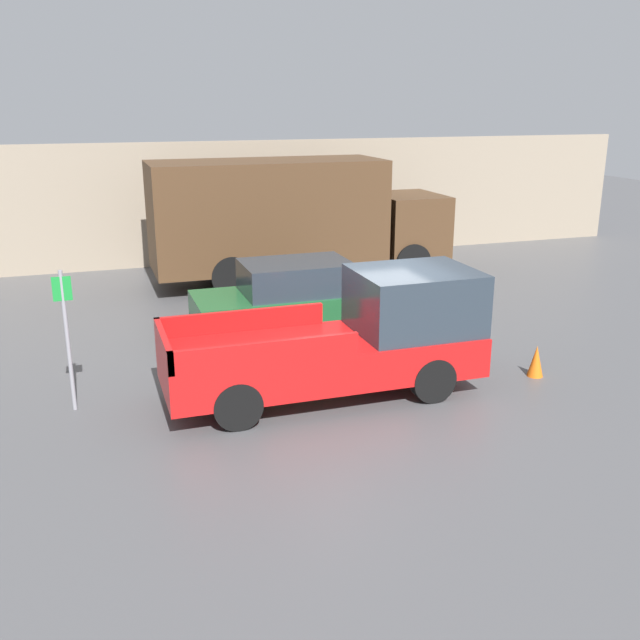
{
  "coord_description": "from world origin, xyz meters",
  "views": [
    {
      "loc": [
        -4.71,
        -11.33,
        5.02
      ],
      "look_at": [
        -0.69,
        0.73,
        1.08
      ],
      "focal_mm": 40.0,
      "sensor_mm": 36.0,
      "label": 1
    }
  ],
  "objects_px": {
    "newspaper_box": "(306,243)",
    "traffic_cone": "(536,361)",
    "car": "(292,297)",
    "delivery_truck": "(290,217)",
    "parking_sign": "(67,333)",
    "pickup_truck": "(352,339)"
  },
  "relations": [
    {
      "from": "parking_sign",
      "to": "newspaper_box",
      "type": "height_order",
      "value": "parking_sign"
    },
    {
      "from": "car",
      "to": "delivery_truck",
      "type": "distance_m",
      "value": 4.91
    },
    {
      "from": "delivery_truck",
      "to": "traffic_cone",
      "type": "xyz_separation_m",
      "value": [
        2.32,
        -8.64,
        -1.56
      ]
    },
    {
      "from": "traffic_cone",
      "to": "pickup_truck",
      "type": "bearing_deg",
      "value": 173.6
    },
    {
      "from": "delivery_truck",
      "to": "parking_sign",
      "type": "bearing_deg",
      "value": -128.58
    },
    {
      "from": "delivery_truck",
      "to": "newspaper_box",
      "type": "height_order",
      "value": "delivery_truck"
    },
    {
      "from": "newspaper_box",
      "to": "traffic_cone",
      "type": "relative_size",
      "value": 1.68
    },
    {
      "from": "car",
      "to": "newspaper_box",
      "type": "distance_m",
      "value": 7.89
    },
    {
      "from": "traffic_cone",
      "to": "newspaper_box",
      "type": "bearing_deg",
      "value": 94.91
    },
    {
      "from": "pickup_truck",
      "to": "delivery_truck",
      "type": "xyz_separation_m",
      "value": [
        1.26,
        8.24,
        0.86
      ]
    },
    {
      "from": "delivery_truck",
      "to": "parking_sign",
      "type": "xyz_separation_m",
      "value": [
        -5.97,
        -7.49,
        -0.5
      ]
    },
    {
      "from": "parking_sign",
      "to": "pickup_truck",
      "type": "bearing_deg",
      "value": -9.08
    },
    {
      "from": "pickup_truck",
      "to": "traffic_cone",
      "type": "distance_m",
      "value": 3.67
    },
    {
      "from": "pickup_truck",
      "to": "parking_sign",
      "type": "height_order",
      "value": "parking_sign"
    },
    {
      "from": "pickup_truck",
      "to": "newspaper_box",
      "type": "distance_m",
      "value": 11.36
    },
    {
      "from": "parking_sign",
      "to": "traffic_cone",
      "type": "relative_size",
      "value": 4.02
    },
    {
      "from": "pickup_truck",
      "to": "parking_sign",
      "type": "bearing_deg",
      "value": 170.92
    },
    {
      "from": "car",
      "to": "parking_sign",
      "type": "relative_size",
      "value": 1.77
    },
    {
      "from": "car",
      "to": "delivery_truck",
      "type": "bearing_deg",
      "value": 74.38
    },
    {
      "from": "parking_sign",
      "to": "traffic_cone",
      "type": "distance_m",
      "value": 8.44
    },
    {
      "from": "car",
      "to": "traffic_cone",
      "type": "bearing_deg",
      "value": -48.07
    },
    {
      "from": "pickup_truck",
      "to": "car",
      "type": "height_order",
      "value": "pickup_truck"
    }
  ]
}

